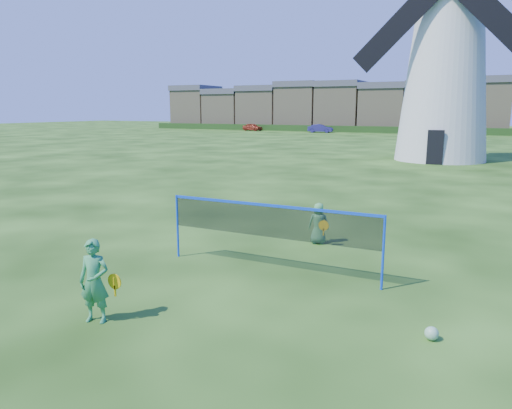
{
  "coord_description": "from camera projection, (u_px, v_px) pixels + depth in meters",
  "views": [
    {
      "loc": [
        4.83,
        -8.83,
        3.6
      ],
      "look_at": [
        0.2,
        0.5,
        1.5
      ],
      "focal_mm": 33.29,
      "sensor_mm": 36.0,
      "label": 1
    }
  ],
  "objects": [
    {
      "name": "windmill",
      "position": [
        446.0,
        66.0,
        32.73
      ],
      "size": [
        11.83,
        6.19,
        17.86
      ],
      "color": "white",
      "rests_on": "ground"
    },
    {
      "name": "car_left",
      "position": [
        253.0,
        127.0,
        80.46
      ],
      "size": [
        3.88,
        2.26,
        1.24
      ],
      "primitive_type": "imported",
      "rotation": [
        0.0,
        0.0,
        1.34
      ],
      "color": "maroon",
      "rests_on": "ground"
    },
    {
      "name": "car_right",
      "position": [
        320.0,
        128.0,
        74.25
      ],
      "size": [
        4.05,
        1.85,
        1.29
      ],
      "primitive_type": "imported",
      "rotation": [
        0.0,
        0.0,
        1.7
      ],
      "color": "navy",
      "rests_on": "ground"
    },
    {
      "name": "hedge",
      "position": [
        312.0,
        128.0,
        78.02
      ],
      "size": [
        62.0,
        0.8,
        1.0
      ],
      "primitive_type": "cube",
      "color": "#193814",
      "rests_on": "ground"
    },
    {
      "name": "badminton_net",
      "position": [
        270.0,
        222.0,
        10.5
      ],
      "size": [
        5.05,
        0.05,
        1.55
      ],
      "color": "blue",
      "rests_on": "ground"
    },
    {
      "name": "ground",
      "position": [
        238.0,
        274.0,
        10.57
      ],
      "size": [
        220.0,
        220.0,
        0.0
      ],
      "primitive_type": "plane",
      "color": "black",
      "rests_on": "ground"
    },
    {
      "name": "play_ball",
      "position": [
        432.0,
        333.0,
        7.51
      ],
      "size": [
        0.22,
        0.22,
        0.22
      ],
      "primitive_type": "sphere",
      "color": "green",
      "rests_on": "ground"
    },
    {
      "name": "player_girl",
      "position": [
        95.0,
        281.0,
        8.05
      ],
      "size": [
        0.72,
        0.48,
        1.46
      ],
      "rotation": [
        0.0,
        0.0,
        0.28
      ],
      "color": "#3A9254",
      "rests_on": "ground"
    },
    {
      "name": "player_boy",
      "position": [
        319.0,
        223.0,
        12.85
      ],
      "size": [
        0.67,
        0.49,
        1.12
      ],
      "rotation": [
        0.0,
        0.0,
        3.41
      ],
      "color": "#4EA256",
      "rests_on": "ground"
    },
    {
      "name": "terraced_houses",
      "position": [
        322.0,
        107.0,
        82.72
      ],
      "size": [
        59.14,
        8.4,
        8.33
      ],
      "color": "tan",
      "rests_on": "ground"
    }
  ]
}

